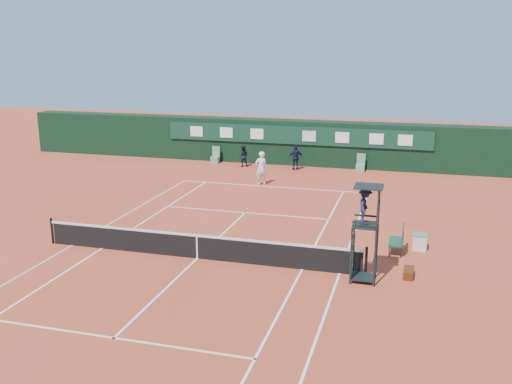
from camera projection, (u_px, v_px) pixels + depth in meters
ground at (197, 258)px, 21.97m from camera, size 90.00×90.00×0.00m
court_lines at (197, 258)px, 21.96m from camera, size 11.05×23.85×0.01m
tennis_net at (197, 246)px, 21.84m from camera, size 12.90×0.10×1.10m
back_wall at (297, 142)px, 39.05m from camera, size 40.00×1.65×3.00m
linesman_chair_left at (215, 158)px, 39.62m from camera, size 0.55×0.50×1.15m
linesman_chair_right at (360, 166)px, 37.00m from camera, size 0.55×0.50×1.15m
umpire_chair at (366, 213)px, 19.27m from camera, size 0.96×0.95×3.42m
player_bench at (399, 238)px, 22.42m from camera, size 0.56×1.20×1.10m
tennis_bag at (409, 273)px, 20.19m from camera, size 0.38×0.81×0.30m
cooler at (420, 242)px, 22.87m from camera, size 0.57×0.57×0.65m
tennis_ball at (247, 209)px, 28.50m from camera, size 0.07×0.07×0.07m
player at (261, 168)px, 33.29m from camera, size 0.87×0.81×1.99m
ball_kid_left at (243, 156)px, 38.34m from camera, size 0.84×0.75×1.45m
ball_kid_right at (296, 158)px, 37.30m from camera, size 1.03×0.75×1.63m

